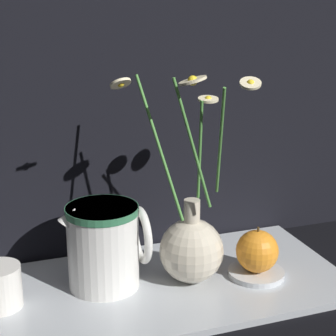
# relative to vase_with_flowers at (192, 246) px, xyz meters

# --- Properties ---
(ground_plane) EXTENTS (6.00, 6.00, 0.00)m
(ground_plane) POSITION_rel_vase_with_flowers_xyz_m (-0.06, 0.01, -0.08)
(ground_plane) COLOR black
(shelf) EXTENTS (0.67, 0.32, 0.01)m
(shelf) POSITION_rel_vase_with_flowers_xyz_m (-0.06, 0.01, -0.07)
(shelf) COLOR #B2B7BC
(shelf) RESTS_ON ground_plane
(vase_with_flowers) EXTENTS (0.26, 0.14, 0.37)m
(vase_with_flowers) POSITION_rel_vase_with_flowers_xyz_m (0.00, 0.00, 0.00)
(vase_with_flowers) COLOR beige
(vase_with_flowers) RESTS_ON shelf
(ceramic_pitcher) EXTENTS (0.15, 0.12, 0.16)m
(ceramic_pitcher) POSITION_rel_vase_with_flowers_xyz_m (-0.15, 0.03, 0.01)
(ceramic_pitcher) COLOR white
(ceramic_pitcher) RESTS_ON shelf
(saucer_plate) EXTENTS (0.10, 0.10, 0.01)m
(saucer_plate) POSITION_rel_vase_with_flowers_xyz_m (0.12, -0.02, -0.06)
(saucer_plate) COLOR silver
(saucer_plate) RESTS_ON shelf
(orange_fruit) EXTENTS (0.08, 0.08, 0.08)m
(orange_fruit) POSITION_rel_vase_with_flowers_xyz_m (0.12, -0.02, -0.02)
(orange_fruit) COLOR orange
(orange_fruit) RESTS_ON saucer_plate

